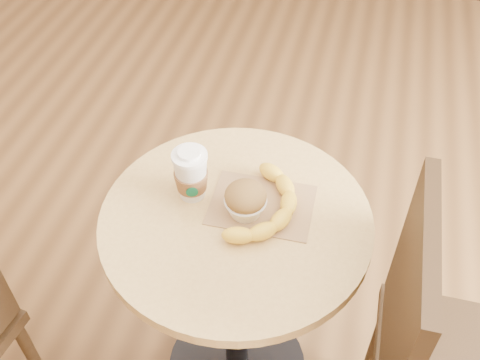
{
  "coord_description": "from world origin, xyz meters",
  "views": [
    {
      "loc": [
        0.29,
        -0.72,
        1.73
      ],
      "look_at": [
        0.07,
        0.15,
        0.83
      ],
      "focal_mm": 42.0,
      "sensor_mm": 36.0,
      "label": 1
    }
  ],
  "objects_px": {
    "cafe_table": "(236,277)",
    "muffin": "(245,200)",
    "banana": "(268,205)",
    "coffee_cup": "(191,176)"
  },
  "relations": [
    {
      "from": "muffin",
      "to": "banana",
      "type": "relative_size",
      "value": 0.35
    },
    {
      "from": "cafe_table",
      "to": "coffee_cup",
      "type": "bearing_deg",
      "value": 159.81
    },
    {
      "from": "cafe_table",
      "to": "muffin",
      "type": "relative_size",
      "value": 7.58
    },
    {
      "from": "cafe_table",
      "to": "coffee_cup",
      "type": "relative_size",
      "value": 5.44
    },
    {
      "from": "cafe_table",
      "to": "banana",
      "type": "bearing_deg",
      "value": 26.16
    },
    {
      "from": "muffin",
      "to": "banana",
      "type": "height_order",
      "value": "muffin"
    },
    {
      "from": "coffee_cup",
      "to": "banana",
      "type": "height_order",
      "value": "coffee_cup"
    },
    {
      "from": "coffee_cup",
      "to": "banana",
      "type": "distance_m",
      "value": 0.19
    },
    {
      "from": "banana",
      "to": "cafe_table",
      "type": "bearing_deg",
      "value": -140.36
    },
    {
      "from": "cafe_table",
      "to": "muffin",
      "type": "distance_m",
      "value": 0.29
    }
  ]
}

